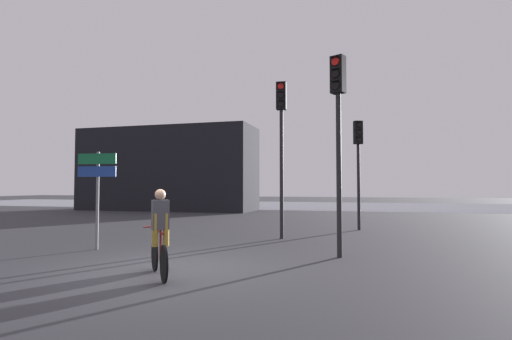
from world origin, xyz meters
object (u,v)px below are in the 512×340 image
object	(u,v)px
distant_building	(168,169)
traffic_light_near_right	(338,117)
cyclist	(160,233)
traffic_light_far_right	(358,154)
direction_sign_post	(97,182)
traffic_light_center	(281,131)

from	to	relation	value
distant_building	traffic_light_near_right	xyz separation A→B (m)	(13.17, -16.34, 0.39)
traffic_light_near_right	cyclist	bearing A→B (deg)	67.49
traffic_light_far_right	cyclist	distance (m)	10.14
traffic_light_near_right	traffic_light_far_right	size ratio (longest dim) A/B	1.14
traffic_light_near_right	direction_sign_post	world-z (taller)	traffic_light_near_right
traffic_light_center	traffic_light_far_right	xyz separation A→B (m)	(2.35, 3.34, -0.54)
traffic_light_near_right	direction_sign_post	bearing A→B (deg)	27.79
distant_building	traffic_light_center	world-z (taller)	distant_building
cyclist	direction_sign_post	bearing A→B (deg)	104.52
distant_building	traffic_light_center	size ratio (longest dim) A/B	2.49
traffic_light_far_right	direction_sign_post	size ratio (longest dim) A/B	1.63
traffic_light_center	traffic_light_far_right	distance (m)	4.12
traffic_light_near_right	direction_sign_post	size ratio (longest dim) A/B	1.85
traffic_light_near_right	cyclist	size ratio (longest dim) A/B	2.97
cyclist	distant_building	bearing A→B (deg)	79.46
traffic_light_center	traffic_light_near_right	distance (m)	3.59
distant_building	traffic_light_near_right	size ratio (longest dim) A/B	2.63
distant_building	cyclist	xyz separation A→B (m)	(10.12, -19.35, -2.11)
traffic_light_near_right	cyclist	world-z (taller)	traffic_light_near_right
direction_sign_post	cyclist	world-z (taller)	direction_sign_post
traffic_light_near_right	traffic_light_far_right	bearing A→B (deg)	-70.21
traffic_light_far_right	direction_sign_post	xyz separation A→B (m)	(-6.63, -6.84, -1.15)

